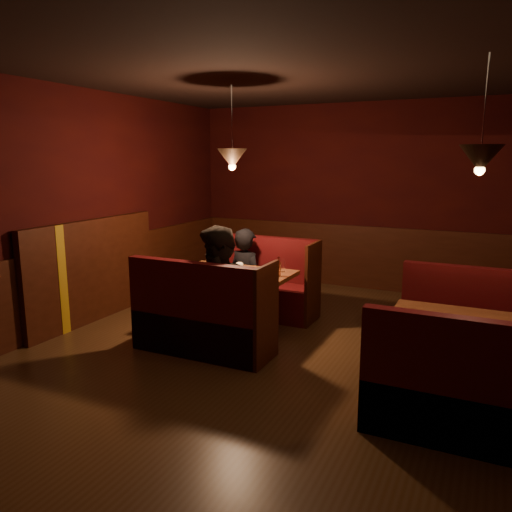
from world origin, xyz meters
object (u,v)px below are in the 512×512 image
at_px(main_table, 234,286).
at_px(second_bench_near, 461,402).
at_px(main_bench_far, 263,290).
at_px(second_bench_far, 471,336).
at_px(main_bench_near, 201,324).
at_px(diner_b, 220,274).
at_px(second_table, 465,340).
at_px(diner_a, 246,259).

relative_size(main_table, second_bench_near, 0.99).
distance_m(main_bench_far, second_bench_far, 2.68).
distance_m(main_bench_near, second_bench_far, 2.74).
height_order(main_bench_near, diner_b, diner_b).
relative_size(second_table, diner_b, 0.74).
bearing_deg(main_table, diner_b, -76.27).
height_order(main_bench_near, diner_a, diner_a).
bearing_deg(diner_b, second_bench_far, 30.25).
relative_size(main_bench_near, diner_b, 0.88).
distance_m(main_bench_near, second_table, 2.58).
bearing_deg(diner_a, second_bench_far, -172.86).
xyz_separation_m(second_table, second_bench_near, (0.03, -0.75, -0.21)).
distance_m(main_bench_far, second_bench_near, 3.39).
bearing_deg(diner_b, main_bench_near, -110.79).
bearing_deg(main_bench_near, main_bench_far, 90.00).
bearing_deg(main_bench_far, second_bench_far, -14.75).
distance_m(main_bench_far, diner_b, 1.48).
bearing_deg(main_bench_near, diner_b, 54.62).
relative_size(main_table, main_bench_near, 0.91).
bearing_deg(diner_a, main_bench_near, 116.11).
bearing_deg(second_bench_far, second_table, -92.20).
relative_size(main_bench_far, second_bench_near, 1.09).
relative_size(main_table, main_bench_far, 0.91).
bearing_deg(main_bench_far, second_table, -29.20).
distance_m(main_table, main_bench_near, 0.82).
bearing_deg(main_bench_far, diner_b, -84.58).
bearing_deg(main_bench_far, main_bench_near, -90.00).
height_order(main_table, main_bench_far, main_bench_far).
distance_m(main_table, second_bench_near, 2.97).
xyz_separation_m(main_bench_near, second_bench_near, (2.59, -0.63, -0.01)).
xyz_separation_m(main_table, second_table, (2.58, -0.66, -0.04)).
relative_size(main_table, second_table, 1.09).
relative_size(main_table, second_bench_far, 0.99).
relative_size(second_table, second_bench_far, 0.90).
height_order(main_table, diner_a, diner_a).
bearing_deg(diner_a, second_bench_near, 162.02).
bearing_deg(second_bench_near, diner_b, 161.79).
bearing_deg(second_bench_far, main_bench_far, 165.25).
xyz_separation_m(main_bench_far, main_bench_near, (0.00, -1.56, 0.00)).
xyz_separation_m(main_table, diner_a, (-0.17, 0.66, 0.19)).
distance_m(main_bench_near, diner_a, 1.51).
xyz_separation_m(second_bench_far, diner_a, (-2.78, 0.56, 0.44)).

